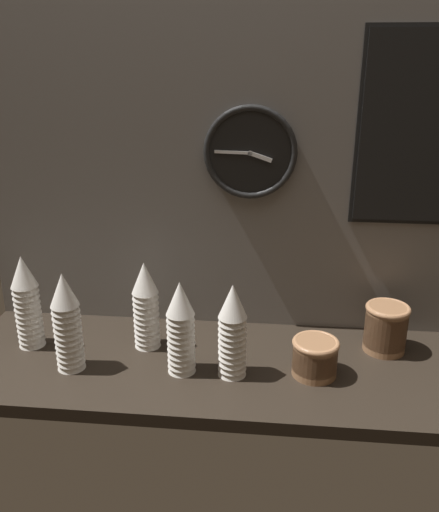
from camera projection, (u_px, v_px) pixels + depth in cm
name	position (u px, v px, depth cm)	size (l,w,h in cm)	color
ground_plane	(218.00, 366.00, 165.79)	(160.00, 56.00, 4.00)	black
wall_tiled_back	(227.00, 172.00, 170.80)	(160.00, 3.00, 105.00)	slate
cup_stack_center_right	(232.00, 331.00, 153.05)	(8.26, 8.26, 28.57)	white
cup_stack_far_left	(27.00, 302.00, 168.39)	(8.26, 8.26, 30.42)	white
cup_stack_left	(67.00, 322.00, 155.98)	(8.26, 8.26, 30.42)	white
cup_stack_center	(181.00, 328.00, 154.69)	(8.26, 8.26, 28.57)	white
cup_stack_center_left	(146.00, 305.00, 168.21)	(8.26, 8.26, 28.57)	white
bowl_stack_far_right	(386.00, 327.00, 168.08)	(13.61, 13.61, 15.26)	#996B47
bowl_stack_right	(315.00, 356.00, 156.04)	(13.61, 13.61, 11.12)	#996B47
wall_clock	(250.00, 153.00, 164.85)	(28.76, 2.70, 28.76)	black
menu_board	(424.00, 129.00, 158.19)	(39.15, 1.32, 57.75)	black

